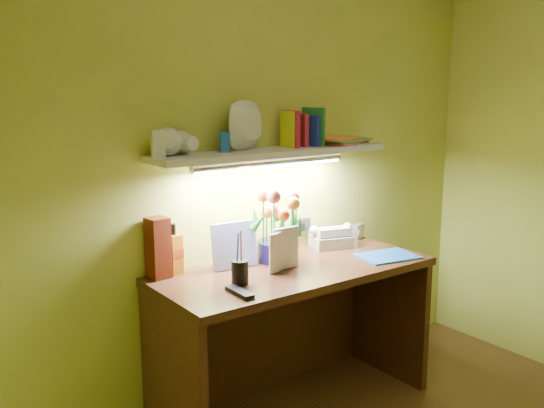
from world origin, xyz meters
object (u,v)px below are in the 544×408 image
at_px(desk_clock, 358,231).
at_px(flower_bouquet, 278,226).
at_px(desk, 294,339).
at_px(whisky_bottle, 174,249).
at_px(telephone, 331,235).

bearing_deg(desk_clock, flower_bouquet, 168.65).
bearing_deg(desk, whisky_bottle, 153.79).
relative_size(telephone, desk_clock, 2.46).
height_order(flower_bouquet, telephone, flower_bouquet).
relative_size(flower_bouquet, telephone, 1.70).
height_order(desk, whisky_bottle, whisky_bottle).
distance_m(desk, whisky_bottle, 0.77).
xyz_separation_m(desk, desk_clock, (0.65, 0.23, 0.42)).
relative_size(desk, whisky_bottle, 5.78).
bearing_deg(flower_bouquet, whisky_bottle, 167.47).
height_order(telephone, desk_clock, telephone).
bearing_deg(desk_clock, desk, -179.55).
relative_size(desk_clock, whisky_bottle, 0.35).
bearing_deg(telephone, flower_bouquet, -157.48).
bearing_deg(desk, desk_clock, 19.37).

